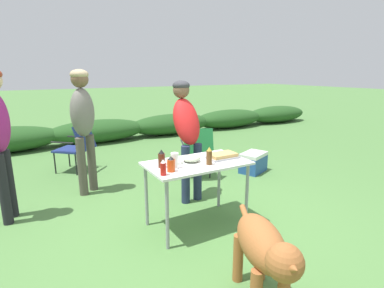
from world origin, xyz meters
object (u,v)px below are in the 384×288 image
(dog, at_px, (264,249))
(camp_chair_near_hedge, at_px, (77,145))
(standing_person_in_navy_coat, at_px, (187,127))
(ketchup_bottle, at_px, (163,168))
(standing_person_with_beanie, at_px, (83,118))
(mixing_bowl, at_px, (191,158))
(beer_bottle, at_px, (209,156))
(folding_table, at_px, (197,169))
(hot_sauce_bottle, at_px, (171,164))
(camp_chair_green_behind_table, at_px, (197,149))
(bbq_sauce_bottle, at_px, (162,159))
(food_tray, at_px, (222,156))
(plate_stack, at_px, (173,162))
(paper_cup_stack, at_px, (175,161))
(cooler_box, at_px, (253,162))

(dog, bearing_deg, camp_chair_near_hedge, -58.02)
(standing_person_in_navy_coat, bearing_deg, ketchup_bottle, -135.48)
(standing_person_with_beanie, distance_m, dog, 3.01)
(mixing_bowl, relative_size, beer_bottle, 1.02)
(folding_table, relative_size, mixing_bowl, 5.65)
(hot_sauce_bottle, xyz_separation_m, camp_chair_green_behind_table, (1.20, 1.51, -0.35))
(beer_bottle, height_order, standing_person_with_beanie, standing_person_with_beanie)
(ketchup_bottle, bearing_deg, bbq_sauce_bottle, 69.41)
(mixing_bowl, height_order, camp_chair_near_hedge, camp_chair_near_hedge)
(ketchup_bottle, distance_m, standing_person_with_beanie, 1.85)
(ketchup_bottle, xyz_separation_m, dog, (0.28, -1.08, -0.35))
(bbq_sauce_bottle, xyz_separation_m, standing_person_in_navy_coat, (0.67, 0.68, 0.16))
(beer_bottle, xyz_separation_m, dog, (-0.27, -1.14, -0.36))
(food_tray, bearing_deg, plate_stack, 169.62)
(beer_bottle, relative_size, standing_person_in_navy_coat, 0.12)
(standing_person_in_navy_coat, relative_size, camp_chair_green_behind_table, 1.91)
(plate_stack, height_order, beer_bottle, beer_bottle)
(standing_person_in_navy_coat, height_order, camp_chair_near_hedge, standing_person_in_navy_coat)
(standing_person_with_beanie, bearing_deg, food_tray, -91.58)
(standing_person_in_navy_coat, bearing_deg, bbq_sauce_bottle, -140.17)
(mixing_bowl, height_order, camp_chair_green_behind_table, camp_chair_green_behind_table)
(folding_table, distance_m, ketchup_bottle, 0.55)
(bbq_sauce_bottle, distance_m, camp_chair_near_hedge, 2.68)
(mixing_bowl, distance_m, camp_chair_near_hedge, 2.73)
(hot_sauce_bottle, height_order, camp_chair_near_hedge, hot_sauce_bottle)
(mixing_bowl, bearing_deg, food_tray, -8.41)
(folding_table, xyz_separation_m, dog, (-0.21, -1.28, -0.20))
(food_tray, relative_size, standing_person_in_navy_coat, 0.22)
(food_tray, xyz_separation_m, bbq_sauce_bottle, (-0.74, 0.03, 0.06))
(plate_stack, height_order, dog, plate_stack)
(paper_cup_stack, bearing_deg, camp_chair_near_hedge, 101.05)
(standing_person_with_beanie, xyz_separation_m, dog, (0.66, -2.87, -0.61))
(paper_cup_stack, relative_size, camp_chair_near_hedge, 0.19)
(food_tray, distance_m, bbq_sauce_bottle, 0.74)
(camp_chair_near_hedge, distance_m, cooler_box, 3.06)
(folding_table, height_order, dog, folding_table)
(bbq_sauce_bottle, xyz_separation_m, camp_chair_green_behind_table, (1.23, 1.35, -0.36))
(food_tray, bearing_deg, hot_sauce_bottle, -169.28)
(cooler_box, bearing_deg, food_tray, -165.81)
(plate_stack, relative_size, standing_person_in_navy_coat, 0.13)
(ketchup_bottle, xyz_separation_m, camp_chair_green_behind_table, (1.31, 1.57, -0.35))
(food_tray, xyz_separation_m, standing_person_with_beanie, (-1.20, 1.60, 0.31))
(hot_sauce_bottle, distance_m, dog, 1.20)
(standing_person_in_navy_coat, relative_size, camp_chair_near_hedge, 1.91)
(standing_person_with_beanie, bearing_deg, plate_stack, -105.71)
(standing_person_with_beanie, bearing_deg, hot_sauce_bottle, -112.75)
(bbq_sauce_bottle, height_order, camp_chair_green_behind_table, bbq_sauce_bottle)
(camp_chair_near_hedge, relative_size, cooler_box, 1.47)
(plate_stack, xyz_separation_m, paper_cup_stack, (-0.06, -0.16, 0.07))
(folding_table, height_order, bbq_sauce_bottle, bbq_sauce_bottle)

